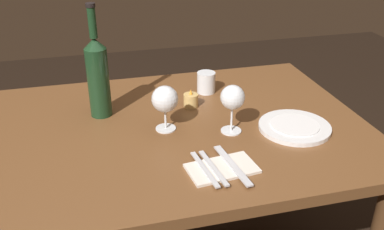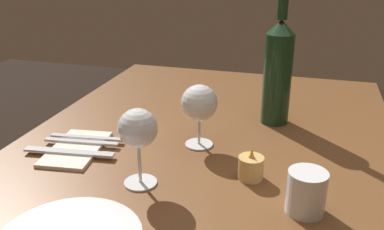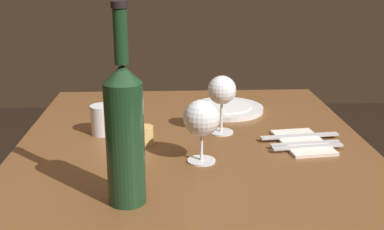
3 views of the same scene
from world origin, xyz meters
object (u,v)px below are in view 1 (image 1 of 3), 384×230
fork_outer (205,169)px  wine_glass_right (165,100)px  votive_candle (191,101)px  table_knife (232,165)px  folded_napkin (222,168)px  water_tumbler (206,83)px  fork_inner (213,168)px  dinner_plate (295,127)px  wine_glass_left (233,98)px  wine_bottle (98,75)px

fork_outer → wine_glass_right: bearing=101.6°
votive_candle → table_knife: (0.02, -0.41, -0.01)m
folded_napkin → fork_outer: bearing=180.0°
water_tumbler → table_knife: water_tumbler is taller
wine_glass_right → fork_inner: wine_glass_right is taller
votive_candle → folded_napkin: 0.41m
wine_glass_right → fork_inner: bearing=-73.4°
votive_candle → dinner_plate: (0.28, -0.24, -0.02)m
water_tumbler → fork_outer: size_ratio=0.44×
water_tumbler → dinner_plate: (0.20, -0.35, -0.03)m
table_knife → water_tumbler: bearing=81.9°
wine_glass_left → table_knife: (-0.07, -0.20, -0.11)m
wine_glass_left → fork_outer: size_ratio=0.88×
votive_candle → fork_inner: size_ratio=0.37×
wine_glass_right → table_knife: bearing=-63.2°
table_knife → fork_inner: bearing=180.0°
wine_bottle → votive_candle: size_ratio=5.71×
votive_candle → fork_outer: votive_candle is taller
votive_candle → wine_glass_right: bearing=-130.4°
wine_glass_left → dinner_plate: size_ratio=0.69×
dinner_plate → folded_napkin: (-0.30, -0.16, -0.00)m
wine_glass_left → wine_glass_right: 0.21m
votive_candle → dinner_plate: 0.38m
wine_glass_left → wine_bottle: (-0.39, 0.22, 0.03)m
water_tumbler → wine_glass_right: bearing=-129.7°
wine_glass_left → fork_outer: (-0.15, -0.20, -0.11)m
water_tumbler → folded_napkin: water_tumbler is taller
folded_napkin → wine_glass_left: bearing=64.5°
water_tumbler → fork_inner: (-0.13, -0.52, -0.03)m
wine_bottle → fork_inner: wine_bottle is taller
wine_bottle → dinner_plate: (0.60, -0.26, -0.14)m
wine_glass_right → folded_napkin: bearing=-68.6°
wine_glass_left → wine_bottle: wine_bottle is taller
votive_candle → fork_outer: bearing=-99.0°
wine_glass_left → water_tumbler: 0.33m
votive_candle → fork_outer: (-0.06, -0.41, -0.01)m
votive_candle → wine_bottle: bearing=177.0°
fork_inner → table_knife: bearing=0.0°
votive_candle → fork_inner: (-0.04, -0.41, -0.01)m
votive_candle → wine_glass_left: bearing=-68.8°
dinner_plate → fork_outer: bearing=-155.0°
votive_candle → folded_napkin: bearing=-92.1°
fork_outer → table_knife: same height
wine_glass_right → table_knife: (0.13, -0.27, -0.09)m
wine_bottle → water_tumbler: bearing=13.1°
wine_glass_right → dinner_plate: bearing=-14.4°
wine_glass_left → fork_inner: 0.26m
water_tumbler → wine_glass_left: bearing=-91.4°
water_tumbler → votive_candle: water_tumbler is taller
wine_glass_left → fork_inner: (-0.12, -0.20, -0.11)m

